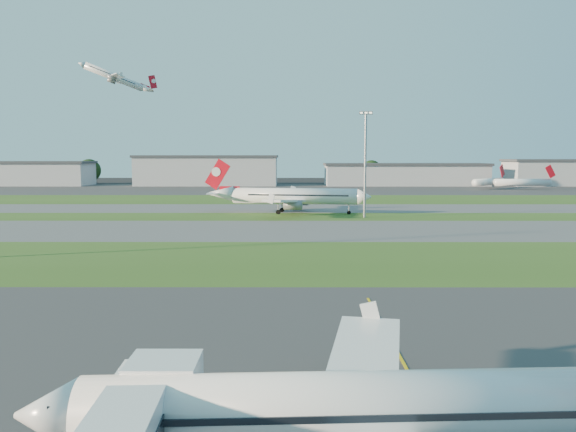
{
  "coord_description": "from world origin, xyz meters",
  "views": [
    {
      "loc": [
        -3.4,
        -28.74,
        15.32
      ],
      "look_at": [
        -3.6,
        47.63,
        7.0
      ],
      "focal_mm": 35.0,
      "sensor_mm": 36.0,
      "label": 1
    }
  ],
  "objects_px": {
    "airliner_parked": "(380,410)",
    "mini_jet_far": "(523,182)",
    "airliner_taxiing": "(293,197)",
    "light_mast_centre": "(365,157)",
    "mini_jet_near": "(489,182)"
  },
  "relations": [
    {
      "from": "airliner_parked",
      "to": "mini_jet_far",
      "type": "bearing_deg",
      "value": 63.43
    },
    {
      "from": "airliner_taxiing",
      "to": "light_mast_centre",
      "type": "distance_m",
      "value": 22.64
    },
    {
      "from": "mini_jet_near",
      "to": "mini_jet_far",
      "type": "xyz_separation_m",
      "value": [
        12.93,
        -5.86,
        0.0
      ]
    },
    {
      "from": "mini_jet_near",
      "to": "light_mast_centre",
      "type": "height_order",
      "value": "light_mast_centre"
    },
    {
      "from": "airliner_parked",
      "to": "mini_jet_far",
      "type": "distance_m",
      "value": 245.7
    },
    {
      "from": "mini_jet_near",
      "to": "light_mast_centre",
      "type": "xyz_separation_m",
      "value": [
        -72.38,
        -118.45,
        11.53
      ]
    },
    {
      "from": "airliner_taxiing",
      "to": "light_mast_centre",
      "type": "height_order",
      "value": "light_mast_centre"
    },
    {
      "from": "airliner_parked",
      "to": "airliner_taxiing",
      "type": "height_order",
      "value": "airliner_taxiing"
    },
    {
      "from": "mini_jet_far",
      "to": "light_mast_centre",
      "type": "height_order",
      "value": "light_mast_centre"
    },
    {
      "from": "mini_jet_far",
      "to": "light_mast_centre",
      "type": "distance_m",
      "value": 141.72
    },
    {
      "from": "airliner_taxiing",
      "to": "mini_jet_near",
      "type": "relative_size",
      "value": 1.88
    },
    {
      "from": "airliner_taxiing",
      "to": "airliner_parked",
      "type": "bearing_deg",
      "value": 100.56
    },
    {
      "from": "airliner_parked",
      "to": "airliner_taxiing",
      "type": "relative_size",
      "value": 0.81
    },
    {
      "from": "mini_jet_near",
      "to": "mini_jet_far",
      "type": "distance_m",
      "value": 14.2
    },
    {
      "from": "light_mast_centre",
      "to": "mini_jet_far",
      "type": "bearing_deg",
      "value": 52.85
    }
  ]
}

